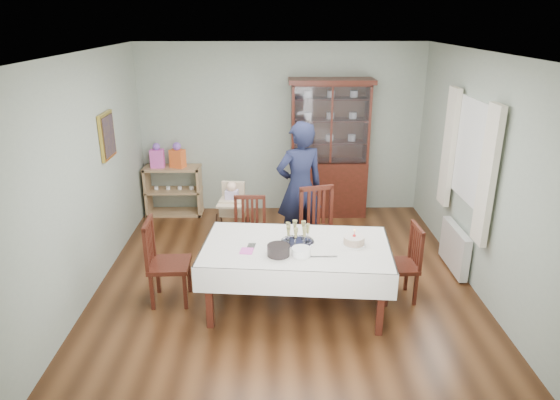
{
  "coord_description": "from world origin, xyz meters",
  "views": [
    {
      "loc": [
        -0.14,
        -5.38,
        3.07
      ],
      "look_at": [
        -0.06,
        0.2,
        1.0
      ],
      "focal_mm": 32.0,
      "sensor_mm": 36.0,
      "label": 1
    }
  ],
  "objects_px": {
    "chair_far_left": "(250,249)",
    "gift_bag_pink": "(157,157)",
    "chair_far_right": "(320,246)",
    "china_cabinet": "(329,147)",
    "gift_bag_orange": "(177,156)",
    "chair_end_right": "(399,277)",
    "woman": "(300,188)",
    "chair_end_left": "(169,277)",
    "dining_table": "(296,276)",
    "birthday_cake": "(354,241)",
    "champagne_tray": "(297,237)",
    "sideboard": "(174,191)",
    "high_chair": "(233,222)"
  },
  "relations": [
    {
      "from": "chair_end_left",
      "to": "champagne_tray",
      "type": "bearing_deg",
      "value": -95.88
    },
    {
      "from": "woman",
      "to": "birthday_cake",
      "type": "xyz_separation_m",
      "value": [
        0.51,
        -1.47,
        -0.1
      ]
    },
    {
      "from": "chair_end_left",
      "to": "high_chair",
      "type": "xyz_separation_m",
      "value": [
        0.62,
        1.39,
        0.08
      ]
    },
    {
      "from": "dining_table",
      "to": "china_cabinet",
      "type": "distance_m",
      "value": 2.98
    },
    {
      "from": "chair_end_left",
      "to": "gift_bag_orange",
      "type": "height_order",
      "value": "gift_bag_orange"
    },
    {
      "from": "chair_far_left",
      "to": "chair_end_left",
      "type": "bearing_deg",
      "value": -138.75
    },
    {
      "from": "chair_end_right",
      "to": "woman",
      "type": "height_order",
      "value": "woman"
    },
    {
      "from": "sideboard",
      "to": "chair_end_right",
      "type": "relative_size",
      "value": 1.01
    },
    {
      "from": "chair_end_left",
      "to": "chair_end_right",
      "type": "height_order",
      "value": "chair_end_left"
    },
    {
      "from": "china_cabinet",
      "to": "high_chair",
      "type": "bearing_deg",
      "value": -139.12
    },
    {
      "from": "chair_end_right",
      "to": "chair_end_left",
      "type": "bearing_deg",
      "value": -92.98
    },
    {
      "from": "chair_end_left",
      "to": "gift_bag_orange",
      "type": "relative_size",
      "value": 2.43
    },
    {
      "from": "birthday_cake",
      "to": "gift_bag_pink",
      "type": "distance_m",
      "value": 3.89
    },
    {
      "from": "high_chair",
      "to": "gift_bag_orange",
      "type": "distance_m",
      "value": 1.69
    },
    {
      "from": "chair_end_left",
      "to": "champagne_tray",
      "type": "relative_size",
      "value": 2.7
    },
    {
      "from": "chair_far_right",
      "to": "champagne_tray",
      "type": "xyz_separation_m",
      "value": [
        -0.34,
        -0.85,
        0.51
      ]
    },
    {
      "from": "china_cabinet",
      "to": "chair_end_right",
      "type": "bearing_deg",
      "value": -78.42
    },
    {
      "from": "gift_bag_pink",
      "to": "chair_end_right",
      "type": "bearing_deg",
      "value": -39.0
    },
    {
      "from": "sideboard",
      "to": "chair_end_right",
      "type": "height_order",
      "value": "chair_end_right"
    },
    {
      "from": "dining_table",
      "to": "chair_end_right",
      "type": "relative_size",
      "value": 2.35
    },
    {
      "from": "high_chair",
      "to": "dining_table",
      "type": "bearing_deg",
      "value": -55.54
    },
    {
      "from": "dining_table",
      "to": "gift_bag_pink",
      "type": "height_order",
      "value": "gift_bag_pink"
    },
    {
      "from": "chair_far_left",
      "to": "gift_bag_orange",
      "type": "height_order",
      "value": "gift_bag_orange"
    },
    {
      "from": "dining_table",
      "to": "chair_end_left",
      "type": "height_order",
      "value": "chair_end_left"
    },
    {
      "from": "china_cabinet",
      "to": "champagne_tray",
      "type": "xyz_separation_m",
      "value": [
        -0.63,
        -2.75,
        -0.3
      ]
    },
    {
      "from": "chair_end_left",
      "to": "gift_bag_pink",
      "type": "xyz_separation_m",
      "value": [
        -0.64,
        2.65,
        0.68
      ]
    },
    {
      "from": "chair_far_left",
      "to": "gift_bag_pink",
      "type": "xyz_separation_m",
      "value": [
        -1.53,
        1.9,
        0.7
      ]
    },
    {
      "from": "chair_end_left",
      "to": "gift_bag_pink",
      "type": "height_order",
      "value": "gift_bag_pink"
    },
    {
      "from": "chair_far_right",
      "to": "gift_bag_pink",
      "type": "height_order",
      "value": "gift_bag_pink"
    },
    {
      "from": "china_cabinet",
      "to": "sideboard",
      "type": "distance_m",
      "value": 2.6
    },
    {
      "from": "chair_far_left",
      "to": "chair_end_right",
      "type": "xyz_separation_m",
      "value": [
        1.73,
        -0.74,
        -0.01
      ]
    },
    {
      "from": "champagne_tray",
      "to": "chair_far_right",
      "type": "bearing_deg",
      "value": 68.2
    },
    {
      "from": "chair_far_right",
      "to": "gift_bag_orange",
      "type": "height_order",
      "value": "gift_bag_orange"
    },
    {
      "from": "woman",
      "to": "champagne_tray",
      "type": "relative_size",
      "value": 4.96
    },
    {
      "from": "champagne_tray",
      "to": "gift_bag_orange",
      "type": "distance_m",
      "value": 3.27
    },
    {
      "from": "chair_far_left",
      "to": "chair_end_right",
      "type": "distance_m",
      "value": 1.88
    },
    {
      "from": "chair_far_left",
      "to": "gift_bag_pink",
      "type": "relative_size",
      "value": 2.36
    },
    {
      "from": "china_cabinet",
      "to": "gift_bag_orange",
      "type": "relative_size",
      "value": 5.36
    },
    {
      "from": "sideboard",
      "to": "birthday_cake",
      "type": "relative_size",
      "value": 3.43
    },
    {
      "from": "dining_table",
      "to": "woman",
      "type": "relative_size",
      "value": 1.16
    },
    {
      "from": "woman",
      "to": "gift_bag_orange",
      "type": "bearing_deg",
      "value": -55.6
    },
    {
      "from": "chair_far_right",
      "to": "birthday_cake",
      "type": "distance_m",
      "value": 1.07
    },
    {
      "from": "high_chair",
      "to": "gift_bag_pink",
      "type": "distance_m",
      "value": 1.88
    },
    {
      "from": "high_chair",
      "to": "gift_bag_pink",
      "type": "xyz_separation_m",
      "value": [
        -1.26,
        1.26,
        0.6
      ]
    },
    {
      "from": "birthday_cake",
      "to": "dining_table",
      "type": "bearing_deg",
      "value": -179.59
    },
    {
      "from": "sideboard",
      "to": "high_chair",
      "type": "bearing_deg",
      "value": -50.59
    },
    {
      "from": "chair_far_right",
      "to": "chair_end_left",
      "type": "relative_size",
      "value": 1.06
    },
    {
      "from": "high_chair",
      "to": "china_cabinet",
      "type": "bearing_deg",
      "value": 47.94
    },
    {
      "from": "chair_end_right",
      "to": "gift_bag_pink",
      "type": "xyz_separation_m",
      "value": [
        -3.25,
        2.64,
        0.71
      ]
    },
    {
      "from": "sideboard",
      "to": "champagne_tray",
      "type": "height_order",
      "value": "champagne_tray"
    }
  ]
}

